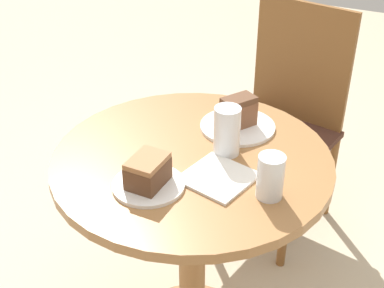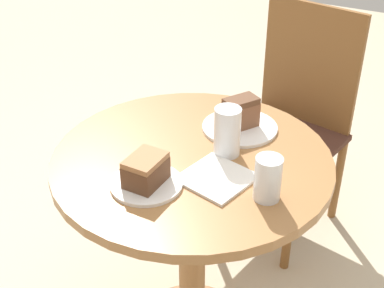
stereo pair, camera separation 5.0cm
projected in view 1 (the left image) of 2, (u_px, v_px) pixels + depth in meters
table at (192, 212)px, 1.62m from camera, size 0.80×0.80×0.77m
chair at (281, 119)px, 2.26m from camera, size 0.54×0.54×0.95m
plate_near at (149, 185)px, 1.38m from camera, size 0.19×0.19×0.01m
plate_far at (238, 126)px, 1.64m from camera, size 0.23×0.23×0.01m
cake_slice_near at (148, 171)px, 1.36m from camera, size 0.08×0.11×0.08m
cake_slice_far at (238, 112)px, 1.61m from camera, size 0.11×0.12×0.09m
glass_lemonade at (270, 179)px, 1.33m from camera, size 0.07×0.07×0.12m
glass_water at (227, 134)px, 1.49m from camera, size 0.08×0.08×0.14m
napkin_stack at (218, 177)px, 1.41m from camera, size 0.20×0.20×0.01m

